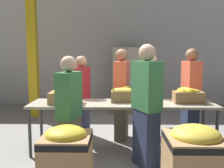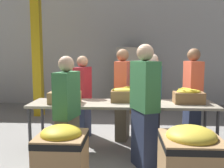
% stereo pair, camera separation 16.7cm
% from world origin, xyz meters
% --- Properties ---
extents(ground_plane, '(30.00, 30.00, 0.00)m').
position_xyz_m(ground_plane, '(0.00, 0.00, 0.00)').
color(ground_plane, gray).
extents(wall_back, '(16.00, 0.08, 4.00)m').
position_xyz_m(wall_back, '(0.00, 3.93, 2.00)').
color(wall_back, silver).
rests_on(wall_back, ground_plane).
extents(sorting_table, '(3.01, 0.72, 0.82)m').
position_xyz_m(sorting_table, '(0.00, 0.00, 0.76)').
color(sorting_table, '#9E937F').
rests_on(sorting_table, ground_plane).
extents(banana_box_0, '(0.49, 0.33, 0.25)m').
position_xyz_m(banana_box_0, '(-0.93, -0.08, 0.94)').
color(banana_box_0, '#A37A4C').
rests_on(banana_box_0, sorting_table).
extents(banana_box_1, '(0.38, 0.27, 0.26)m').
position_xyz_m(banana_box_1, '(0.01, 0.09, 0.94)').
color(banana_box_1, olive).
rests_on(banana_box_1, sorting_table).
extents(banana_box_2, '(0.47, 0.30, 0.25)m').
position_xyz_m(banana_box_2, '(1.08, 0.02, 0.94)').
color(banana_box_2, olive).
rests_on(banana_box_2, sorting_table).
extents(volunteer_0, '(0.26, 0.47, 1.71)m').
position_xyz_m(volunteer_0, '(1.27, 0.54, 0.85)').
color(volunteer_0, '#2D3856').
rests_on(volunteer_0, ground_plane).
extents(volunteer_1, '(0.31, 0.49, 1.71)m').
position_xyz_m(volunteer_1, '(-0.00, 0.59, 0.85)').
color(volunteer_1, '#6B604C').
rests_on(volunteer_1, ground_plane).
extents(volunteer_2, '(0.30, 0.46, 1.58)m').
position_xyz_m(volunteer_2, '(-0.75, 0.59, 0.79)').
color(volunteer_2, '#2D3856').
rests_on(volunteer_2, ground_plane).
extents(volunteer_3, '(0.30, 0.46, 1.59)m').
position_xyz_m(volunteer_3, '(-0.73, -0.75, 0.79)').
color(volunteer_3, '#6B604C').
rests_on(volunteer_3, ground_plane).
extents(volunteer_4, '(0.31, 0.47, 1.61)m').
position_xyz_m(volunteer_4, '(0.56, 0.71, 0.80)').
color(volunteer_4, black).
rests_on(volunteer_4, ground_plane).
extents(volunteer_5, '(0.41, 0.52, 1.75)m').
position_xyz_m(volunteer_5, '(0.32, -0.57, 0.87)').
color(volunteer_5, '#2D3856').
rests_on(volunteer_5, ground_plane).
extents(donation_bin_0, '(0.54, 0.54, 0.82)m').
position_xyz_m(donation_bin_0, '(-0.66, -1.36, 0.44)').
color(donation_bin_0, tan).
rests_on(donation_bin_0, ground_plane).
extents(donation_bin_1, '(0.64, 0.64, 0.83)m').
position_xyz_m(donation_bin_1, '(0.78, -1.36, 0.44)').
color(donation_bin_1, tan).
rests_on(donation_bin_1, ground_plane).
extents(support_pillar, '(0.22, 0.22, 4.00)m').
position_xyz_m(support_pillar, '(-2.21, 2.30, 2.00)').
color(support_pillar, gold).
rests_on(support_pillar, ground_plane).
extents(pallet_stack_0, '(1.03, 1.03, 1.79)m').
position_xyz_m(pallet_stack_0, '(0.28, 3.12, 0.88)').
color(pallet_stack_0, olive).
rests_on(pallet_stack_0, ground_plane).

